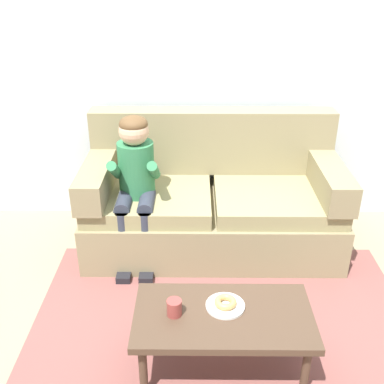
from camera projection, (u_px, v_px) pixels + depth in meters
ground at (222, 312)px, 3.00m from camera, size 10.00×10.00×0.00m
wall_back at (218, 52)px, 3.62m from camera, size 8.00×0.10×2.80m
area_rug at (224, 340)px, 2.77m from camera, size 2.38×1.94×0.01m
couch at (212, 202)px, 3.60m from camera, size 1.91×0.90×1.01m
coffee_table at (223, 320)px, 2.44m from camera, size 0.95×0.50×0.39m
person_child at (135, 177)px, 3.27m from camera, size 0.34×0.58×1.10m
plate at (225, 306)px, 2.47m from camera, size 0.21×0.21×0.01m
donut at (225, 302)px, 2.46m from camera, size 0.16×0.16×0.04m
mug at (174, 308)px, 2.40m from camera, size 0.08×0.08×0.09m
toy_controller at (276, 307)px, 3.01m from camera, size 0.23×0.09×0.05m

